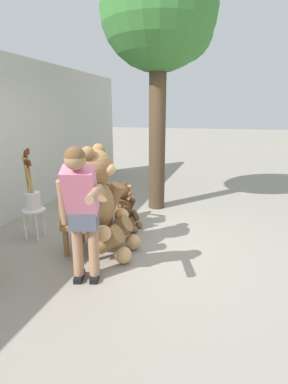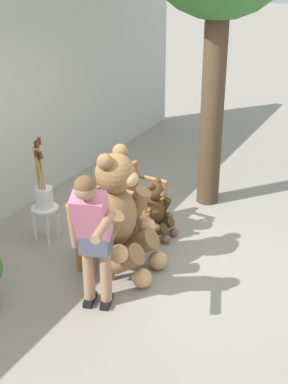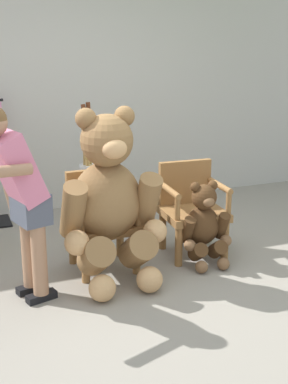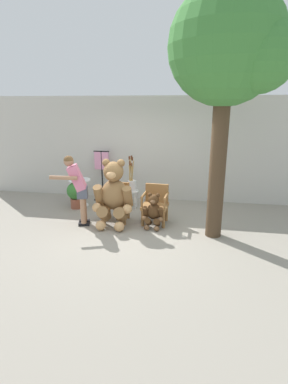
{
  "view_description": "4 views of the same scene",
  "coord_description": "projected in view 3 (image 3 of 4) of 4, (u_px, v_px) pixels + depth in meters",
  "views": [
    {
      "loc": [
        -3.87,
        -1.3,
        1.87
      ],
      "look_at": [
        0.38,
        -0.06,
        0.67
      ],
      "focal_mm": 28.0,
      "sensor_mm": 36.0,
      "label": 1
    },
    {
      "loc": [
        -4.94,
        -2.34,
        3.41
      ],
      "look_at": [
        -0.09,
        0.18,
        0.86
      ],
      "focal_mm": 50.0,
      "sensor_mm": 36.0,
      "label": 2
    },
    {
      "loc": [
        -1.72,
        -3.73,
        2.04
      ],
      "look_at": [
        -0.24,
        0.04,
        0.82
      ],
      "focal_mm": 50.0,
      "sensor_mm": 36.0,
      "label": 3
    },
    {
      "loc": [
        1.27,
        -5.73,
        2.58
      ],
      "look_at": [
        0.25,
        0.18,
        0.82
      ],
      "focal_mm": 28.0,
      "sensor_mm": 36.0,
      "label": 4
    }
  ],
  "objects": [
    {
      "name": "brush_bucket",
      "position": [
        90.0,
        170.0,
        5.52
      ],
      "size": [
        0.22,
        0.22,
        0.9
      ],
      "color": "white",
      "rests_on": "white_stool"
    },
    {
      "name": "person_visitor",
      "position": [
        18.0,
        189.0,
        3.98
      ],
      "size": [
        0.72,
        0.62,
        1.55
      ],
      "color": "black",
      "rests_on": "ground"
    },
    {
      "name": "wooden_chair_right",
      "position": [
        191.0,
        206.0,
        5.04
      ],
      "size": [
        0.59,
        0.55,
        0.86
      ],
      "color": "olive",
      "rests_on": "ground"
    },
    {
      "name": "back_wall",
      "position": [
        89.0,
        88.0,
        6.25
      ],
      "size": [
        10.0,
        0.16,
        2.8
      ],
      "primitive_type": "cube",
      "color": "beige",
      "rests_on": "ground"
    },
    {
      "name": "ground_plane",
      "position": [
        172.0,
        283.0,
        4.52
      ],
      "size": [
        60.0,
        60.0,
        0.0
      ],
      "primitive_type": "plane",
      "color": "gray"
    },
    {
      "name": "teddy_bear_small",
      "position": [
        204.0,
        224.0,
        4.81
      ],
      "size": [
        0.46,
        0.44,
        0.77
      ],
      "color": "#4C3019",
      "rests_on": "ground"
    },
    {
      "name": "wooden_chair_left",
      "position": [
        101.0,
        217.0,
        4.73
      ],
      "size": [
        0.57,
        0.53,
        0.86
      ],
      "color": "olive",
      "rests_on": "ground"
    },
    {
      "name": "teddy_bear_large",
      "position": [
        110.0,
        198.0,
        4.42
      ],
      "size": [
        0.88,
        0.83,
        1.46
      ],
      "color": "olive",
      "rests_on": "ground"
    },
    {
      "name": "white_stool",
      "position": [
        91.0,
        198.0,
        5.61
      ],
      "size": [
        0.34,
        0.34,
        0.46
      ],
      "color": "white",
      "rests_on": "ground"
    }
  ]
}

